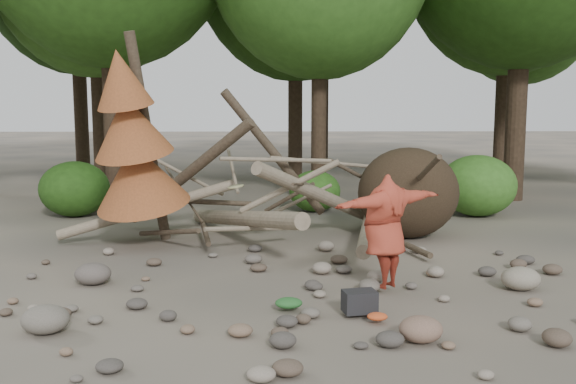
{
  "coord_description": "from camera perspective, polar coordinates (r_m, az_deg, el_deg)",
  "views": [
    {
      "loc": [
        -0.37,
        -9.45,
        2.9
      ],
      "look_at": [
        -0.09,
        1.5,
        1.4
      ],
      "focal_mm": 40.0,
      "sensor_mm": 36.0,
      "label": 1
    }
  ],
  "objects": [
    {
      "name": "cloth_green",
      "position": [
        9.19,
        0.06,
        -10.13
      ],
      "size": [
        0.39,
        0.32,
        0.15
      ],
      "primitive_type": "ellipsoid",
      "color": "#265F28",
      "rests_on": "ground"
    },
    {
      "name": "boulder_front_left",
      "position": [
        8.89,
        -20.76,
        -10.53
      ],
      "size": [
        0.61,
        0.55,
        0.37
      ],
      "primitive_type": "ellipsoid",
      "color": "#6D655B",
      "rests_on": "ground"
    },
    {
      "name": "bush_mid",
      "position": [
        17.45,
        2.4,
        0.08
      ],
      "size": [
        1.4,
        1.4,
        1.12
      ],
      "primitive_type": "ellipsoid",
      "color": "#2F621C",
      "rests_on": "ground"
    },
    {
      "name": "bush_left",
      "position": [
        17.56,
        -18.44,
        0.26
      ],
      "size": [
        1.8,
        1.8,
        1.44
      ],
      "primitive_type": "ellipsoid",
      "color": "#244D14",
      "rests_on": "ground"
    },
    {
      "name": "backpack",
      "position": [
        9.02,
        6.37,
        -10.0
      ],
      "size": [
        0.5,
        0.38,
        0.3
      ],
      "primitive_type": "cube",
      "rotation": [
        0.0,
        0.0,
        0.19
      ],
      "color": "black",
      "rests_on": "ground"
    },
    {
      "name": "bush_right",
      "position": [
        17.43,
        16.49,
        0.56
      ],
      "size": [
        2.0,
        2.0,
        1.6
      ],
      "primitive_type": "ellipsoid",
      "color": "#3B7424",
      "rests_on": "ground"
    },
    {
      "name": "boulder_mid_right",
      "position": [
        10.81,
        19.99,
        -7.24
      ],
      "size": [
        0.61,
        0.55,
        0.37
      ],
      "primitive_type": "ellipsoid",
      "color": "gray",
      "rests_on": "ground"
    },
    {
      "name": "dead_conifer",
      "position": [
        13.14,
        -13.56,
        4.14
      ],
      "size": [
        2.06,
        2.16,
        4.35
      ],
      "color": "#4C3F30",
      "rests_on": "ground"
    },
    {
      "name": "cloth_orange",
      "position": [
        8.78,
        7.94,
        -11.22
      ],
      "size": [
        0.28,
        0.23,
        0.1
      ],
      "primitive_type": "ellipsoid",
      "color": "#C64B21",
      "rests_on": "ground"
    },
    {
      "name": "boulder_front_right",
      "position": [
        8.21,
        11.73,
        -11.85
      ],
      "size": [
        0.54,
        0.49,
        0.32
      ],
      "primitive_type": "ellipsoid",
      "color": "#846452",
      "rests_on": "ground"
    },
    {
      "name": "frisbee_thrower",
      "position": [
        10.0,
        8.62,
        -3.45
      ],
      "size": [
        3.53,
        1.76,
        1.77
      ],
      "color": "#A83826",
      "rests_on": "ground"
    },
    {
      "name": "deadfall_pile",
      "position": [
        14.03,
        8.36,
        -0.27
      ],
      "size": [
        8.55,
        5.24,
        3.3
      ],
      "color": "#332619",
      "rests_on": "ground"
    },
    {
      "name": "ground",
      "position": [
        9.89,
        0.75,
        -9.25
      ],
      "size": [
        120.0,
        120.0,
        0.0
      ],
      "primitive_type": "plane",
      "color": "#514C44",
      "rests_on": "ground"
    },
    {
      "name": "boulder_mid_left",
      "position": [
        10.94,
        -16.95,
        -6.97
      ],
      "size": [
        0.59,
        0.53,
        0.35
      ],
      "primitive_type": "ellipsoid",
      "color": "#5E554F",
      "rests_on": "ground"
    }
  ]
}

